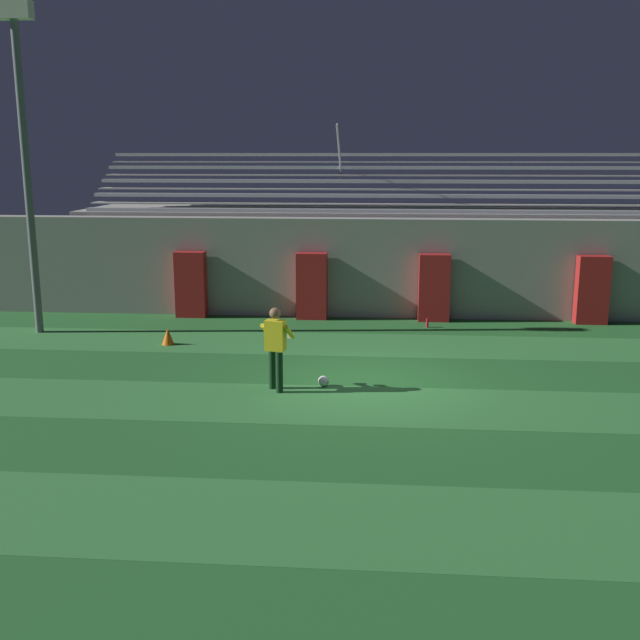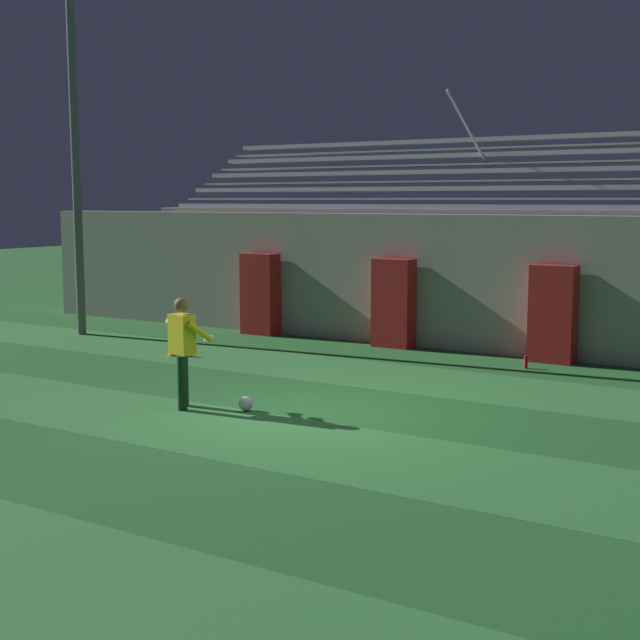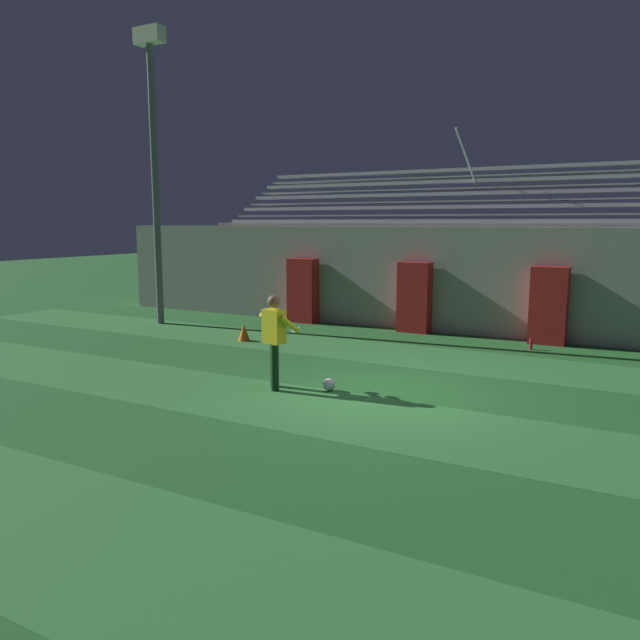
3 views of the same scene
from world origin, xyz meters
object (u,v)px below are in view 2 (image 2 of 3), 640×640
object	(u,v)px
traffic_cone	(175,345)
water_bottle	(526,362)
goalkeeper	(183,345)
soccer_ball	(246,404)
padding_pillar_far_left	(260,294)
padding_pillar_gate_right	(553,314)
floodlight_pole	(74,108)
padding_pillar_gate_left	(394,303)

from	to	relation	value
traffic_cone	water_bottle	size ratio (longest dim) A/B	1.75
goalkeeper	water_bottle	size ratio (longest dim) A/B	6.96
soccer_ball	padding_pillar_far_left	bearing A→B (deg)	124.05
padding_pillar_far_left	soccer_ball	size ratio (longest dim) A/B	8.52
traffic_cone	soccer_ball	bearing A→B (deg)	-37.18
padding_pillar_gate_right	padding_pillar_far_left	world-z (taller)	same
padding_pillar_gate_right	soccer_ball	xyz separation A→B (m)	(-2.61, -6.32, -0.83)
padding_pillar_far_left	traffic_cone	size ratio (longest dim) A/B	4.46
floodlight_pole	goalkeeper	xyz separation A→B (m)	(6.87, -4.42, -4.20)
padding_pillar_gate_left	water_bottle	bearing A→B (deg)	-15.02
floodlight_pole	soccer_ball	size ratio (longest dim) A/B	37.15
padding_pillar_gate_left	goalkeeper	bearing A→B (deg)	-90.92
goalkeeper	padding_pillar_far_left	bearing A→B (deg)	116.83
traffic_cone	goalkeeper	bearing A→B (deg)	-47.19
goalkeeper	soccer_ball	size ratio (longest dim) A/B	7.59
water_bottle	padding_pillar_gate_right	bearing A→B (deg)	76.17
traffic_cone	padding_pillar_far_left	bearing A→B (deg)	93.75
padding_pillar_gate_left	soccer_ball	world-z (taller)	padding_pillar_gate_left
padding_pillar_gate_left	water_bottle	world-z (taller)	padding_pillar_gate_left
traffic_cone	water_bottle	world-z (taller)	traffic_cone
padding_pillar_gate_left	padding_pillar_far_left	world-z (taller)	same
goalkeeper	water_bottle	bearing A→B (deg)	60.18
padding_pillar_gate_left	water_bottle	xyz separation A→B (m)	(3.20, -0.86, -0.82)
padding_pillar_far_left	traffic_cone	distance (m)	3.33
soccer_ball	floodlight_pole	bearing A→B (deg)	152.20
goalkeeper	traffic_cone	xyz separation A→B (m)	(-3.14, 3.39, -0.74)
floodlight_pole	goalkeeper	bearing A→B (deg)	-32.76
soccer_ball	padding_pillar_gate_left	bearing A→B (deg)	97.28
padding_pillar_gate_left	padding_pillar_gate_right	xyz separation A→B (m)	(3.41, 0.00, 0.00)
padding_pillar_gate_right	traffic_cone	bearing A→B (deg)	-154.07
padding_pillar_gate_right	padding_pillar_gate_left	bearing A→B (deg)	180.00
soccer_ball	goalkeeper	bearing A→B (deg)	-160.92
padding_pillar_far_left	traffic_cone	bearing A→B (deg)	-86.25
goalkeeper	soccer_ball	bearing A→B (deg)	19.08
floodlight_pole	water_bottle	bearing A→B (deg)	7.57
padding_pillar_gate_right	floodlight_pole	size ratio (longest dim) A/B	0.23
padding_pillar_gate_left	goalkeeper	size ratio (longest dim) A/B	1.12
padding_pillar_gate_right	padding_pillar_far_left	bearing A→B (deg)	180.00
padding_pillar_gate_right	floodlight_pole	world-z (taller)	floodlight_pole
padding_pillar_gate_left	floodlight_pole	distance (m)	8.45
floodlight_pole	water_bottle	distance (m)	11.44
soccer_ball	traffic_cone	size ratio (longest dim) A/B	0.52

